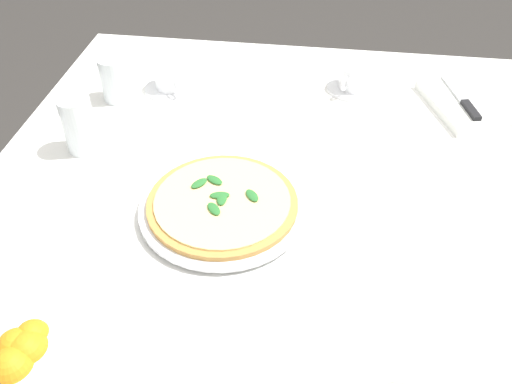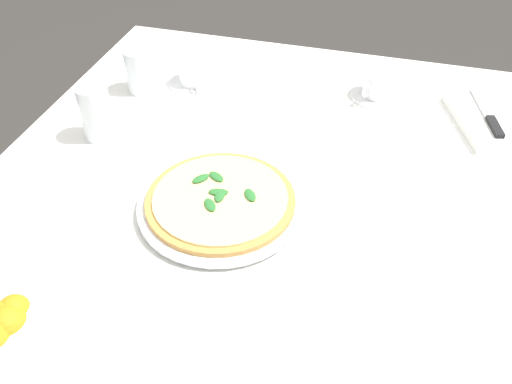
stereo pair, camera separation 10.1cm
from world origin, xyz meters
The scene contains 10 objects.
dining_table centered at (0.00, 0.00, 0.63)m, with size 1.21×1.21×0.76m.
pizza_plate centered at (-0.08, 0.11, 0.77)m, with size 0.30×0.30×0.02m.
pizza centered at (-0.08, 0.11, 0.78)m, with size 0.27×0.27×0.02m.
coffee_cup_center_back centered at (0.33, 0.32, 0.79)m, with size 0.13×0.13×0.07m.
coffee_cup_right_edge centered at (0.39, -0.12, 0.79)m, with size 0.13×0.13×0.06m.
water_glass_near_left centered at (0.07, 0.44, 0.81)m, with size 0.07×0.07×0.12m.
water_glass_back_corner centered at (0.27, 0.43, 0.80)m, with size 0.07×0.07×0.10m.
napkin_folded centered at (0.34, -0.37, 0.77)m, with size 0.25×0.20×0.02m.
dinner_knife centered at (0.34, -0.37, 0.78)m, with size 0.19×0.07×0.01m.
citrus_bowl centered at (-0.43, 0.32, 0.79)m, with size 0.15×0.15×0.07m.
Camera 2 is at (-0.78, -0.15, 1.45)m, focal length 38.28 mm.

